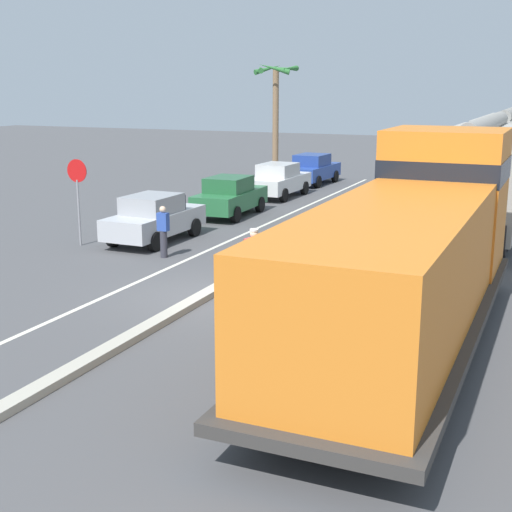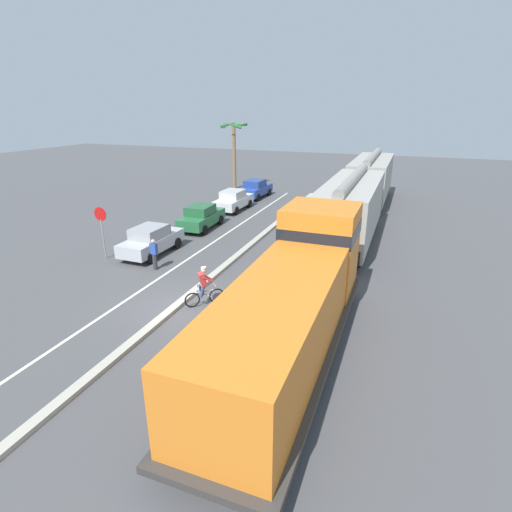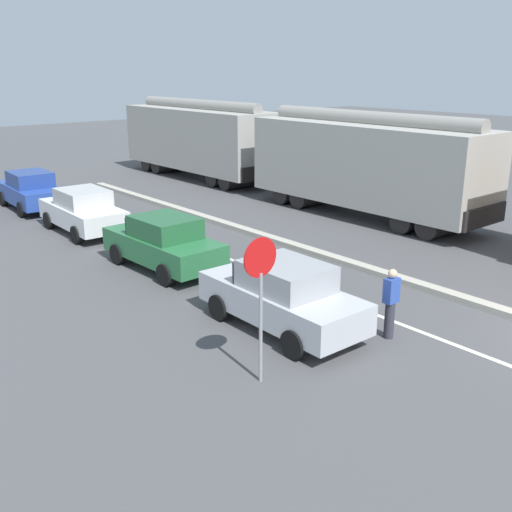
{
  "view_description": "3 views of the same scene",
  "coord_description": "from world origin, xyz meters",
  "px_view_note": "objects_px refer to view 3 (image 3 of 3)",
  "views": [
    {
      "loc": [
        8.09,
        -15.47,
        5.24
      ],
      "look_at": [
        0.85,
        1.03,
        0.91
      ],
      "focal_mm": 50.0,
      "sensor_mm": 36.0,
      "label": 1
    },
    {
      "loc": [
        8.34,
        -12.66,
        7.85
      ],
      "look_at": [
        2.64,
        2.28,
        1.83
      ],
      "focal_mm": 28.0,
      "sensor_mm": 36.0,
      "label": 2
    },
    {
      "loc": [
        -13.38,
        -4.29,
        5.79
      ],
      "look_at": [
        -3.67,
        7.22,
        1.03
      ],
      "focal_mm": 42.0,
      "sensor_mm": 36.0,
      "label": 3
    }
  ],
  "objects_px": {
    "parked_car_silver": "(282,296)",
    "parked_car_green": "(163,243)",
    "hopper_car_middle": "(199,139)",
    "parked_car_white": "(83,211)",
    "pedestrian_by_cars": "(391,302)",
    "hopper_car_lead": "(366,165)",
    "stop_sign": "(260,282)",
    "parked_car_blue": "(31,190)"
  },
  "relations": [
    {
      "from": "stop_sign",
      "to": "pedestrian_by_cars",
      "type": "bearing_deg",
      "value": -6.35
    },
    {
      "from": "hopper_car_lead",
      "to": "pedestrian_by_cars",
      "type": "xyz_separation_m",
      "value": [
        -8.54,
        -7.91,
        -1.23
      ]
    },
    {
      "from": "parked_car_blue",
      "to": "stop_sign",
      "type": "distance_m",
      "value": 17.63
    },
    {
      "from": "parked_car_silver",
      "to": "pedestrian_by_cars",
      "type": "relative_size",
      "value": 2.6
    },
    {
      "from": "parked_car_green",
      "to": "pedestrian_by_cars",
      "type": "bearing_deg",
      "value": -80.24
    },
    {
      "from": "pedestrian_by_cars",
      "to": "parked_car_green",
      "type": "bearing_deg",
      "value": 99.76
    },
    {
      "from": "hopper_car_lead",
      "to": "parked_car_white",
      "type": "height_order",
      "value": "hopper_car_lead"
    },
    {
      "from": "hopper_car_middle",
      "to": "parked_car_silver",
      "type": "bearing_deg",
      "value": -119.68
    },
    {
      "from": "hopper_car_lead",
      "to": "parked_car_blue",
      "type": "relative_size",
      "value": 2.48
    },
    {
      "from": "parked_car_silver",
      "to": "parked_car_blue",
      "type": "xyz_separation_m",
      "value": [
        0.15,
        15.94,
        0.0
      ]
    },
    {
      "from": "parked_car_silver",
      "to": "parked_car_white",
      "type": "relative_size",
      "value": 0.99
    },
    {
      "from": "parked_car_green",
      "to": "stop_sign",
      "type": "relative_size",
      "value": 1.48
    },
    {
      "from": "hopper_car_lead",
      "to": "pedestrian_by_cars",
      "type": "height_order",
      "value": "hopper_car_lead"
    },
    {
      "from": "hopper_car_lead",
      "to": "hopper_car_middle",
      "type": "distance_m",
      "value": 11.6
    },
    {
      "from": "parked_car_silver",
      "to": "parked_car_white",
      "type": "distance_m",
      "value": 10.93
    },
    {
      "from": "parked_car_silver",
      "to": "parked_car_green",
      "type": "bearing_deg",
      "value": 87.62
    },
    {
      "from": "parked_car_silver",
      "to": "stop_sign",
      "type": "bearing_deg",
      "value": -142.26
    },
    {
      "from": "parked_car_blue",
      "to": "pedestrian_by_cars",
      "type": "relative_size",
      "value": 2.64
    },
    {
      "from": "hopper_car_middle",
      "to": "parked_car_blue",
      "type": "distance_m",
      "value": 10.11
    },
    {
      "from": "parked_car_blue",
      "to": "stop_sign",
      "type": "bearing_deg",
      "value": -96.89
    },
    {
      "from": "parked_car_green",
      "to": "pedestrian_by_cars",
      "type": "distance_m",
      "value": 7.48
    },
    {
      "from": "parked_car_silver",
      "to": "parked_car_blue",
      "type": "relative_size",
      "value": 0.99
    },
    {
      "from": "hopper_car_middle",
      "to": "parked_car_silver",
      "type": "xyz_separation_m",
      "value": [
        -10.03,
        -17.6,
        -1.26
      ]
    },
    {
      "from": "parked_car_silver",
      "to": "hopper_car_lead",
      "type": "bearing_deg",
      "value": 30.89
    },
    {
      "from": "parked_car_white",
      "to": "parked_car_blue",
      "type": "xyz_separation_m",
      "value": [
        -0.04,
        5.02,
        0.0
      ]
    },
    {
      "from": "parked_car_blue",
      "to": "parked_car_silver",
      "type": "bearing_deg",
      "value": -90.53
    },
    {
      "from": "parked_car_green",
      "to": "parked_car_blue",
      "type": "distance_m",
      "value": 10.47
    },
    {
      "from": "parked_car_green",
      "to": "hopper_car_lead",
      "type": "bearing_deg",
      "value": 3.13
    },
    {
      "from": "parked_car_white",
      "to": "pedestrian_by_cars",
      "type": "relative_size",
      "value": 2.62
    },
    {
      "from": "parked_car_white",
      "to": "pedestrian_by_cars",
      "type": "height_order",
      "value": "same"
    },
    {
      "from": "hopper_car_middle",
      "to": "parked_car_green",
      "type": "distance_m",
      "value": 15.65
    },
    {
      "from": "parked_car_blue",
      "to": "parked_car_white",
      "type": "bearing_deg",
      "value": -89.51
    },
    {
      "from": "parked_car_green",
      "to": "stop_sign",
      "type": "distance_m",
      "value": 7.42
    },
    {
      "from": "hopper_car_lead",
      "to": "parked_car_white",
      "type": "bearing_deg",
      "value": 153.44
    },
    {
      "from": "hopper_car_lead",
      "to": "stop_sign",
      "type": "bearing_deg",
      "value": -147.91
    },
    {
      "from": "parked_car_silver",
      "to": "parked_car_green",
      "type": "height_order",
      "value": "same"
    },
    {
      "from": "hopper_car_middle",
      "to": "stop_sign",
      "type": "distance_m",
      "value": 22.57
    },
    {
      "from": "parked_car_blue",
      "to": "parked_car_green",
      "type": "bearing_deg",
      "value": -89.56
    },
    {
      "from": "hopper_car_lead",
      "to": "pedestrian_by_cars",
      "type": "distance_m",
      "value": 11.7
    },
    {
      "from": "hopper_car_middle",
      "to": "hopper_car_lead",
      "type": "bearing_deg",
      "value": -90.0
    },
    {
      "from": "stop_sign",
      "to": "pedestrian_by_cars",
      "type": "relative_size",
      "value": 1.78
    },
    {
      "from": "hopper_car_middle",
      "to": "parked_car_white",
      "type": "distance_m",
      "value": 11.96
    }
  ]
}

